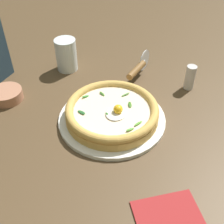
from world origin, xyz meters
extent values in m
cube|color=brown|center=(0.00, 0.00, -0.01)|extent=(2.40, 2.40, 0.03)
cylinder|color=white|center=(-0.02, -0.02, 0.01)|extent=(0.31, 0.31, 0.01)
cylinder|color=tan|center=(-0.02, -0.02, 0.02)|extent=(0.26, 0.26, 0.03)
torus|color=#D7A752|center=(-0.02, -0.02, 0.04)|extent=(0.26, 0.26, 0.02)
cylinder|color=#F7E1C2|center=(-0.02, -0.02, 0.04)|extent=(0.22, 0.22, 0.00)
ellipsoid|color=white|center=(-0.01, -0.01, 0.04)|extent=(0.06, 0.06, 0.01)
sphere|color=yellow|center=(-0.01, 0.00, 0.05)|extent=(0.03, 0.03, 0.03)
ellipsoid|color=#539A3B|center=(0.04, 0.05, 0.04)|extent=(0.02, 0.02, 0.01)
ellipsoid|color=#36732B|center=(0.01, -0.02, 0.04)|extent=(0.02, 0.02, 0.01)
ellipsoid|color=#26612E|center=(0.02, -0.10, 0.04)|extent=(0.02, 0.03, 0.01)
ellipsoid|color=#376C1E|center=(-0.05, 0.02, 0.04)|extent=(0.03, 0.02, 0.01)
ellipsoid|color=#35802F|center=(-0.05, -0.11, 0.04)|extent=(0.03, 0.02, 0.01)
ellipsoid|color=#589E36|center=(0.02, 0.06, 0.04)|extent=(0.03, 0.02, 0.01)
ellipsoid|color=#528C40|center=(-0.10, 0.00, 0.04)|extent=(0.03, 0.02, 0.01)
ellipsoid|color=#3C7228|center=(-0.08, -0.07, 0.04)|extent=(0.02, 0.02, 0.01)
cylinder|color=#B27558|center=(-0.02, -0.36, 0.02)|extent=(0.10, 0.10, 0.03)
cylinder|color=silver|center=(-0.31, 0.01, 0.04)|extent=(0.07, 0.02, 0.07)
cylinder|color=silver|center=(-0.31, 0.01, 0.04)|extent=(0.02, 0.01, 0.01)
cylinder|color=brown|center=(-0.25, 0.00, 0.04)|extent=(0.10, 0.05, 0.02)
cylinder|color=silver|center=(-0.24, -0.25, 0.06)|extent=(0.07, 0.07, 0.11)
cylinder|color=#B02C2E|center=(-0.24, -0.25, 0.02)|extent=(0.07, 0.07, 0.04)
cube|color=maroon|center=(0.23, 0.17, 0.00)|extent=(0.15, 0.17, 0.01)
cylinder|color=silver|center=(-0.24, 0.18, 0.04)|extent=(0.03, 0.03, 0.08)
camera|label=1|loc=(0.57, 0.15, 0.56)|focal=46.09mm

